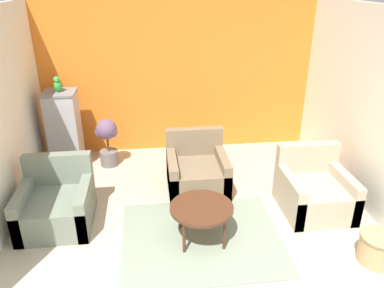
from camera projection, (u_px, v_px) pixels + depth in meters
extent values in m
cube|color=orange|center=(179.00, 78.00, 6.26)|extent=(4.61, 0.06, 2.53)
cube|color=silver|center=(367.00, 109.00, 4.81)|extent=(0.06, 3.69, 2.53)
cube|color=gray|center=(201.00, 238.00, 4.41)|extent=(1.85, 1.55, 0.01)
cylinder|color=#472819|center=(202.00, 208.00, 4.24)|extent=(0.73, 0.73, 0.04)
cylinder|color=#472819|center=(184.00, 238.00, 4.10)|extent=(0.04, 0.04, 0.40)
cylinder|color=#472819|center=(224.00, 235.00, 4.15)|extent=(0.04, 0.04, 0.40)
cylinder|color=#472819|center=(180.00, 214.00, 4.51)|extent=(0.04, 0.04, 0.40)
cylinder|color=#472819|center=(217.00, 211.00, 4.56)|extent=(0.04, 0.04, 0.40)
cube|color=slate|center=(57.00, 211.00, 4.58)|extent=(0.83, 0.87, 0.39)
cube|color=slate|center=(58.00, 168.00, 4.74)|extent=(0.83, 0.14, 0.40)
cube|color=slate|center=(26.00, 208.00, 4.51)|extent=(0.12, 0.87, 0.53)
cube|color=slate|center=(86.00, 204.00, 4.59)|extent=(0.12, 0.87, 0.53)
cube|color=tan|center=(315.00, 197.00, 4.86)|extent=(0.83, 0.87, 0.39)
cube|color=tan|center=(307.00, 157.00, 5.02)|extent=(0.83, 0.14, 0.40)
cube|color=tan|center=(289.00, 194.00, 4.79)|extent=(0.12, 0.87, 0.53)
cube|color=tan|center=(341.00, 191.00, 4.87)|extent=(0.12, 0.87, 0.53)
cube|color=#7A664C|center=(197.00, 177.00, 5.35)|extent=(0.83, 0.87, 0.39)
cube|color=#7A664C|center=(194.00, 141.00, 5.52)|extent=(0.83, 0.14, 0.40)
cube|color=#7A664C|center=(172.00, 174.00, 5.29)|extent=(0.12, 0.87, 0.53)
cube|color=#7A664C|center=(222.00, 171.00, 5.36)|extent=(0.12, 0.87, 0.53)
cube|color=slate|center=(70.00, 163.00, 6.10)|extent=(0.51, 0.51, 0.08)
cube|color=#A8A8AD|center=(64.00, 128.00, 5.85)|extent=(0.46, 0.46, 1.13)
cube|color=slate|center=(59.00, 93.00, 5.62)|extent=(0.48, 0.48, 0.03)
ellipsoid|color=green|center=(58.00, 86.00, 5.57)|extent=(0.11, 0.14, 0.18)
sphere|color=green|center=(57.00, 80.00, 5.51)|extent=(0.10, 0.10, 0.10)
cone|color=gold|center=(56.00, 81.00, 5.48)|extent=(0.04, 0.04, 0.04)
cone|color=green|center=(59.00, 86.00, 5.64)|extent=(0.06, 0.12, 0.15)
cylinder|color=#66605B|center=(109.00, 158.00, 6.07)|extent=(0.29, 0.29, 0.25)
cylinder|color=brown|center=(108.00, 143.00, 5.97)|extent=(0.03, 0.03, 0.26)
sphere|color=#664C6B|center=(106.00, 129.00, 5.87)|extent=(0.33, 0.33, 0.33)
sphere|color=#664C6B|center=(101.00, 132.00, 5.91)|extent=(0.20, 0.20, 0.20)
sphere|color=#664C6B|center=(112.00, 132.00, 5.87)|extent=(0.18, 0.18, 0.18)
cylinder|color=tan|center=(378.00, 249.00, 4.00)|extent=(0.39, 0.39, 0.32)
cylinder|color=olive|center=(381.00, 238.00, 3.94)|extent=(0.41, 0.41, 0.02)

